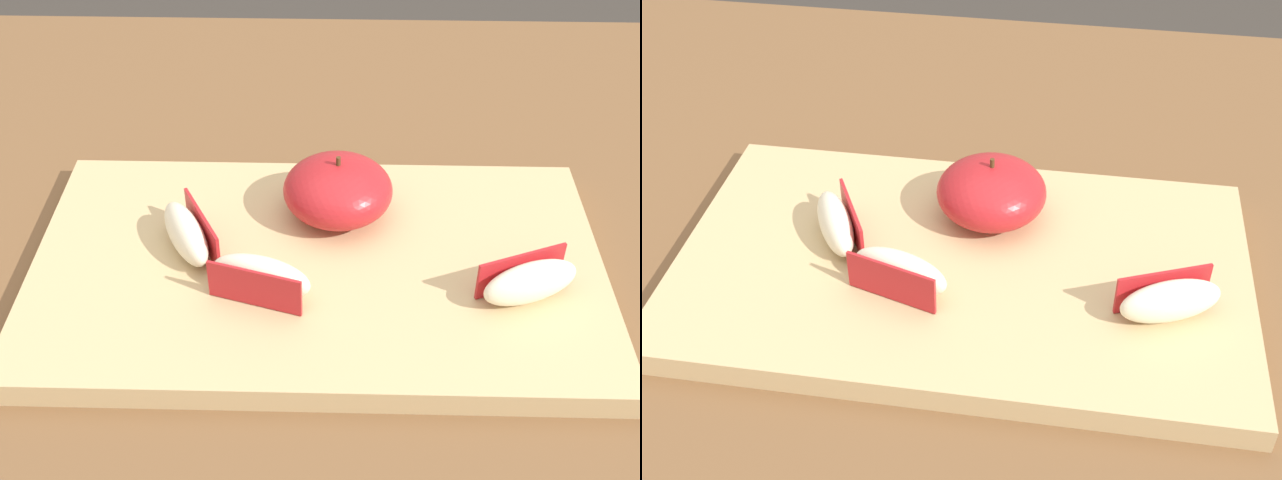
# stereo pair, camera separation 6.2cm
# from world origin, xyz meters

# --- Properties ---
(dining_table) EXTENTS (1.45, 0.84, 0.73)m
(dining_table) POSITION_xyz_m (0.00, 0.00, 0.64)
(dining_table) COLOR brown
(dining_table) RESTS_ON ground_plane
(cutting_board) EXTENTS (0.43, 0.26, 0.02)m
(cutting_board) POSITION_xyz_m (-0.01, -0.05, 0.74)
(cutting_board) COLOR tan
(cutting_board) RESTS_ON dining_table
(apple_half_skin_up) EXTENTS (0.09, 0.09, 0.05)m
(apple_half_skin_up) POSITION_xyz_m (0.00, 0.01, 0.77)
(apple_half_skin_up) COLOR #B21E23
(apple_half_skin_up) RESTS_ON cutting_board
(apple_wedge_right) EXTENTS (0.06, 0.08, 0.03)m
(apple_wedge_right) POSITION_xyz_m (-0.11, -0.04, 0.76)
(apple_wedge_right) COLOR #F4EACC
(apple_wedge_right) RESTS_ON cutting_board
(apple_wedge_middle) EXTENTS (0.08, 0.05, 0.03)m
(apple_wedge_middle) POSITION_xyz_m (-0.05, -0.08, 0.76)
(apple_wedge_middle) COLOR #F4EACC
(apple_wedge_middle) RESTS_ON cutting_board
(apple_wedge_left) EXTENTS (0.08, 0.05, 0.03)m
(apple_wedge_left) POSITION_xyz_m (0.14, -0.08, 0.76)
(apple_wedge_left) COLOR #F4EACC
(apple_wedge_left) RESTS_ON cutting_board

